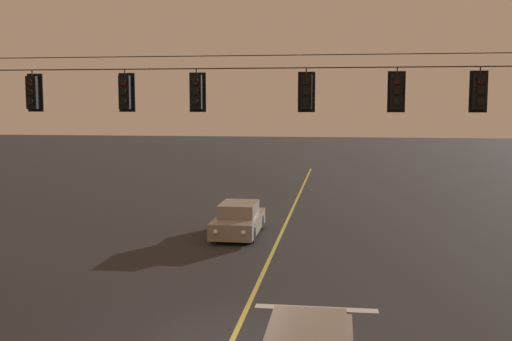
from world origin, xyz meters
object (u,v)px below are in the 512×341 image
at_px(traffic_light_leftmost, 33,92).
at_px(traffic_light_far_right, 480,91).
at_px(car_oncoming_lead, 238,220).
at_px(traffic_light_centre, 196,92).
at_px(traffic_light_left_inner, 125,92).
at_px(traffic_light_rightmost, 397,92).
at_px(traffic_light_right_inner, 306,92).

xyz_separation_m(traffic_light_leftmost, traffic_light_far_right, (12.65, 0.00, 0.00)).
distance_m(traffic_light_far_right, car_oncoming_lead, 12.84).
bearing_deg(traffic_light_centre, traffic_light_leftmost, 180.00).
bearing_deg(traffic_light_left_inner, traffic_light_leftmost, 180.00).
bearing_deg(traffic_light_rightmost, car_oncoming_lead, 124.09).
bearing_deg(car_oncoming_lead, traffic_light_rightmost, -55.91).
bearing_deg(traffic_light_rightmost, traffic_light_far_right, 0.00).
bearing_deg(traffic_light_right_inner, traffic_light_centre, 180.00).
xyz_separation_m(traffic_light_left_inner, traffic_light_far_right, (9.82, 0.00, 0.00)).
xyz_separation_m(traffic_light_right_inner, traffic_light_far_right, (4.61, 0.00, 0.00)).
xyz_separation_m(traffic_light_centre, car_oncoming_lead, (-0.24, 8.57, -5.32)).
relative_size(traffic_light_centre, car_oncoming_lead, 0.28).
distance_m(traffic_light_left_inner, traffic_light_centre, 2.10).
height_order(traffic_light_left_inner, car_oncoming_lead, traffic_light_left_inner).
distance_m(traffic_light_leftmost, car_oncoming_lead, 11.12).
bearing_deg(car_oncoming_lead, traffic_light_centre, -88.39).
height_order(traffic_light_leftmost, traffic_light_centre, same).
bearing_deg(traffic_light_rightmost, traffic_light_left_inner, 180.00).
distance_m(traffic_light_centre, car_oncoming_lead, 10.09).
height_order(traffic_light_centre, traffic_light_far_right, same).
bearing_deg(traffic_light_leftmost, car_oncoming_lead, 61.29).
bearing_deg(traffic_light_centre, traffic_light_right_inner, 0.00).
distance_m(traffic_light_centre, traffic_light_rightmost, 5.56).
distance_m(traffic_light_right_inner, car_oncoming_lead, 10.62).
relative_size(traffic_light_left_inner, traffic_light_far_right, 1.00).
distance_m(traffic_light_rightmost, car_oncoming_lead, 11.63).
height_order(traffic_light_leftmost, traffic_light_rightmost, same).
bearing_deg(traffic_light_centre, traffic_light_far_right, 0.00).
distance_m(traffic_light_leftmost, traffic_light_left_inner, 2.83).
height_order(traffic_light_right_inner, traffic_light_rightmost, same).
xyz_separation_m(traffic_light_leftmost, traffic_light_rightmost, (10.49, 0.00, 0.00)).
bearing_deg(traffic_light_centre, car_oncoming_lead, 91.61).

